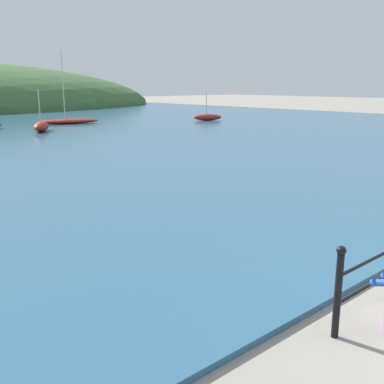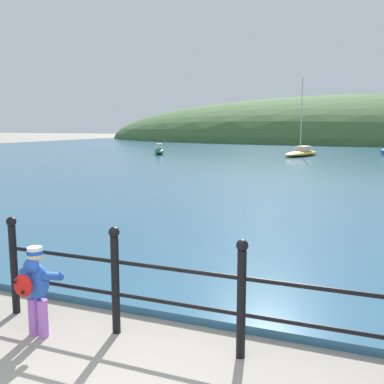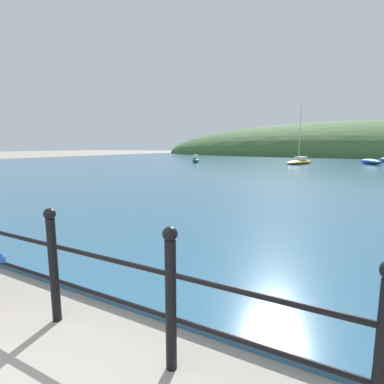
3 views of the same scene
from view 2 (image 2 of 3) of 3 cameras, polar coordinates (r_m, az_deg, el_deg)
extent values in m
cube|color=#2D5B7A|center=(34.68, 18.97, 4.35)|extent=(80.00, 60.00, 0.10)
ellipsoid|color=#3D6033|center=(70.99, 20.65, 6.13)|extent=(80.05, 44.03, 13.23)
cylinder|color=black|center=(5.95, -21.65, -9.15)|extent=(0.09, 0.09, 1.10)
sphere|color=black|center=(5.80, -21.97, -3.51)|extent=(0.12, 0.12, 0.12)
cylinder|color=black|center=(5.10, -9.69, -11.60)|extent=(0.09, 0.09, 1.10)
sphere|color=black|center=(4.93, -9.87, -5.06)|extent=(0.12, 0.12, 0.12)
cylinder|color=black|center=(4.56, 6.27, -14.03)|extent=(0.09, 0.09, 1.10)
sphere|color=black|center=(4.37, 6.40, -6.76)|extent=(0.12, 0.12, 0.12)
cylinder|color=black|center=(4.69, -2.22, -9.79)|extent=(4.29, 0.04, 0.04)
cylinder|color=black|center=(4.82, -2.20, -13.97)|extent=(4.29, 0.04, 0.04)
cylinder|color=#AD66C6|center=(5.41, -19.48, -14.68)|extent=(0.11, 0.11, 0.42)
cylinder|color=#AD66C6|center=(5.33, -18.40, -14.98)|extent=(0.11, 0.11, 0.42)
ellipsoid|color=blue|center=(5.22, -19.16, -10.68)|extent=(0.30, 0.22, 0.40)
ellipsoid|color=blue|center=(5.12, -19.71, -8.96)|extent=(0.20, 0.12, 0.18)
cylinder|color=blue|center=(5.36, -19.71, -9.65)|extent=(0.09, 0.31, 0.19)
cylinder|color=blue|center=(5.18, -17.32, -10.16)|extent=(0.09, 0.31, 0.19)
sphere|color=beige|center=(5.13, -19.33, -7.57)|extent=(0.17, 0.17, 0.17)
cylinder|color=#194CB2|center=(5.12, -19.34, -7.25)|extent=(0.17, 0.17, 0.04)
cylinder|color=silver|center=(5.11, -19.36, -6.82)|extent=(0.16, 0.16, 0.04)
ellipsoid|color=red|center=(5.08, -20.65, -11.07)|extent=(0.22, 0.13, 0.24)
sphere|color=black|center=(5.05, -21.61, -10.57)|extent=(0.04, 0.04, 0.04)
sphere|color=black|center=(5.02, -20.71, -11.86)|extent=(0.04, 0.04, 0.04)
ellipsoid|color=#287551|center=(34.07, -4.18, 5.17)|extent=(1.58, 2.22, 0.43)
cube|color=silver|center=(33.89, -4.18, 5.83)|extent=(0.62, 0.71, 0.38)
ellipsoid|color=gold|center=(33.07, 13.73, 4.79)|extent=(2.49, 4.85, 0.36)
cube|color=silver|center=(33.37, 13.98, 5.40)|extent=(1.06, 1.45, 0.32)
cylinder|color=beige|center=(32.80, 13.74, 9.54)|extent=(0.07, 0.07, 5.11)
camera|label=1|loc=(8.81, -59.43, 9.50)|focal=42.00mm
camera|label=3|loc=(2.25, 24.07, -4.47)|focal=28.00mm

